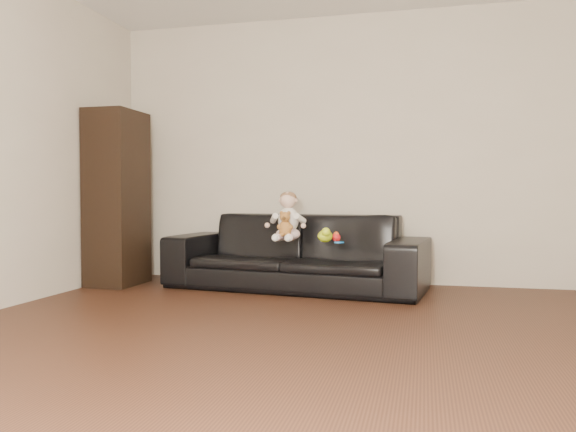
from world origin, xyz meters
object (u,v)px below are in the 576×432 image
(baby, at_px, (288,219))
(toy_blue_disc, at_px, (339,242))
(cabinet, at_px, (117,198))
(sofa, at_px, (296,251))
(teddy_bear, at_px, (285,224))
(toy_rattle, at_px, (336,237))
(toy_green, at_px, (325,236))

(baby, distance_m, toy_blue_disc, 0.53)
(cabinet, xyz_separation_m, toy_blue_disc, (2.13, -0.08, -0.37))
(cabinet, distance_m, baby, 1.66)
(sofa, relative_size, baby, 5.29)
(teddy_bear, xyz_separation_m, toy_rattle, (0.43, 0.12, -0.12))
(sofa, relative_size, teddy_bear, 10.80)
(toy_green, relative_size, toy_blue_disc, 1.80)
(toy_green, bearing_deg, cabinet, 179.08)
(teddy_bear, height_order, toy_rattle, teddy_bear)
(baby, bearing_deg, toy_blue_disc, -19.77)
(sofa, bearing_deg, cabinet, -166.60)
(baby, height_order, toy_blue_disc, baby)
(sofa, distance_m, teddy_bear, 0.37)
(cabinet, bearing_deg, baby, 2.05)
(toy_rattle, bearing_deg, toy_blue_disc, -70.03)
(sofa, height_order, toy_rattle, sofa)
(cabinet, bearing_deg, toy_rattle, 1.15)
(baby, xyz_separation_m, toy_green, (0.35, -0.09, -0.14))
(sofa, bearing_deg, teddy_bear, -90.69)
(sofa, relative_size, toy_blue_disc, 26.94)
(baby, relative_size, toy_rattle, 5.76)
(toy_rattle, distance_m, toy_blue_disc, 0.13)
(toy_green, height_order, toy_rattle, toy_green)
(sofa, xyz_separation_m, baby, (-0.05, -0.12, 0.30))
(toy_green, bearing_deg, toy_blue_disc, -18.80)
(toy_rattle, bearing_deg, baby, 177.68)
(cabinet, height_order, teddy_bear, cabinet)
(cabinet, bearing_deg, teddy_bear, -2.56)
(toy_green, bearing_deg, toy_rattle, 40.27)
(toy_green, relative_size, toy_rattle, 2.04)
(teddy_bear, relative_size, toy_rattle, 2.82)
(teddy_bear, height_order, toy_blue_disc, teddy_bear)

